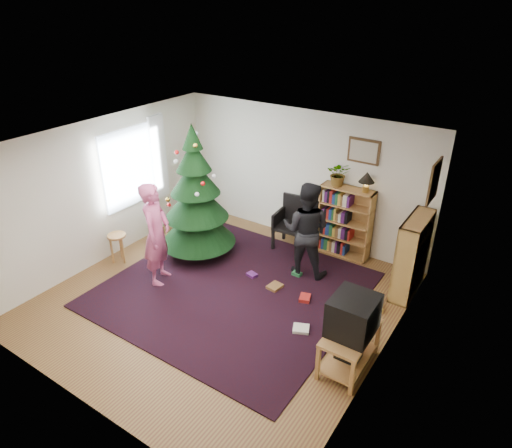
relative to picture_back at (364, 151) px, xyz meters
The scene contains 23 objects.
floor 3.35m from the picture_back, 114.92° to the right, with size 5.00×5.00×0.00m, color olive.
ceiling 2.78m from the picture_back, 114.92° to the right, with size 5.00×5.00×0.00m, color white.
wall_back 1.35m from the picture_back, behind, with size 5.00×0.02×2.50m, color silver.
wall_front 5.15m from the picture_back, 103.02° to the right, with size 5.00×0.02×2.50m, color silver.
wall_left 4.47m from the picture_back, 145.86° to the right, with size 0.02×5.00×2.50m, color silver.
wall_right 2.90m from the picture_back, 61.39° to the right, with size 0.02×5.00×2.50m, color silver.
rug 3.13m from the picture_back, 117.87° to the right, with size 3.80×3.60×0.02m, color black.
window_pane 4.10m from the picture_back, 152.62° to the right, with size 0.04×1.20×1.40m, color silver.
curtain 3.79m from the picture_back, 161.83° to the right, with size 0.06×0.35×1.60m, color silver.
picture_back is the anchor object (origin of this frame).
picture_right 1.51m from the picture_back, 28.69° to the right, with size 0.03×0.50×0.60m.
christmas_tree 2.98m from the picture_back, 145.80° to the right, with size 1.34×1.34×2.43m.
bookshelf_back 1.30m from the picture_back, 137.63° to the right, with size 0.95×0.30×1.30m.
bookshelf_right 1.87m from the picture_back, 28.41° to the right, with size 0.30×0.95×1.30m.
tv_stand 3.33m from the picture_back, 68.39° to the right, with size 0.51×0.91×0.55m.
crt_tv 3.12m from the picture_back, 68.44° to the right, with size 0.53×0.58×0.50m.
armchair 1.82m from the picture_back, 161.04° to the right, with size 0.58×0.58×0.98m.
stool 4.50m from the picture_back, 142.39° to the right, with size 0.32×0.32×0.53m.
person_standing 3.65m from the picture_back, 131.60° to the right, with size 0.63×0.42×1.74m, color #BE4C79.
person_by_chair 1.62m from the picture_back, 111.89° to the right, with size 0.80×0.63×1.65m, color black.
potted_plant 0.57m from the picture_back, 158.80° to the right, with size 0.39×0.34×0.44m, color gray.
table_lamp 0.46m from the picture_back, 41.61° to the right, with size 0.27×0.27×0.36m.
floor_clutter 2.60m from the picture_back, 92.05° to the right, with size 2.22×1.40×0.08m.
Camera 1 is at (3.68, -4.56, 4.33)m, focal length 32.00 mm.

